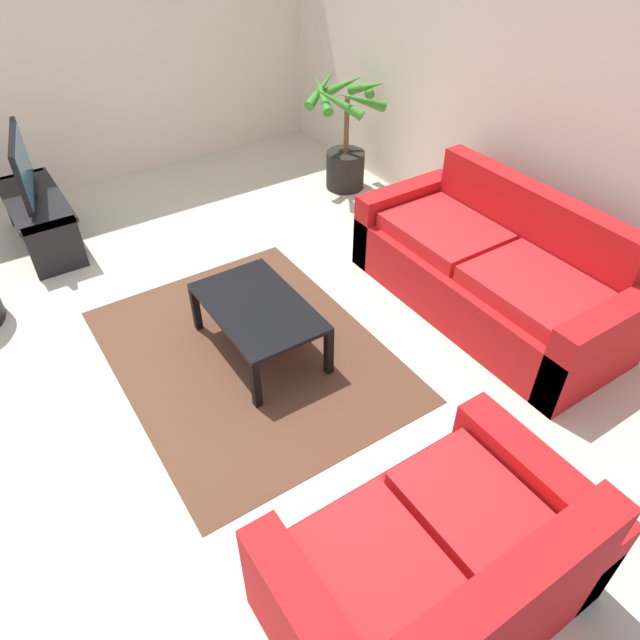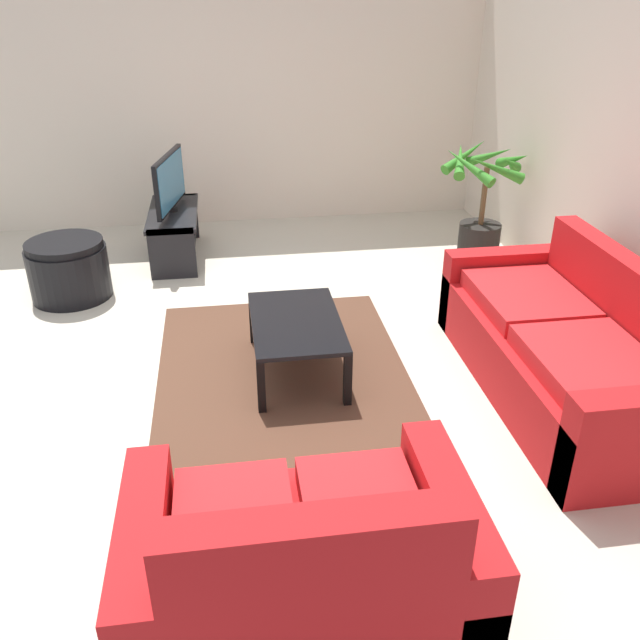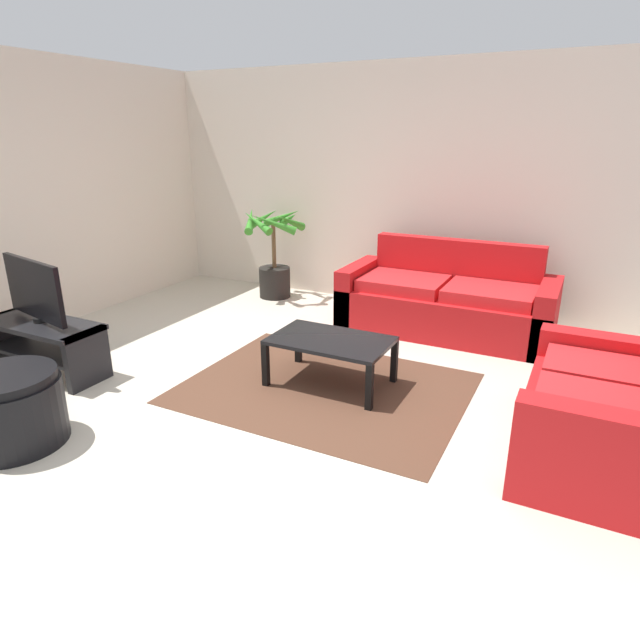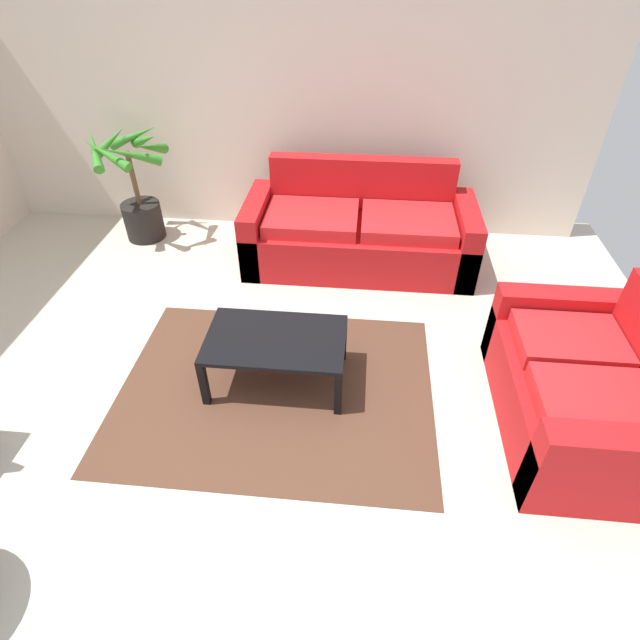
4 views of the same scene
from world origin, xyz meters
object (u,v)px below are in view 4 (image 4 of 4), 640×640
Objects in this scene: couch_loveseat at (585,391)px; potted_palm at (137,194)px; coffee_table at (276,343)px; couch_main at (359,233)px.

potted_palm reaches higher than couch_loveseat.
coffee_table is 0.86× the size of potted_palm.
potted_palm is (-3.71, 2.13, 0.19)m from couch_loveseat.
couch_main is at bearing -6.56° from potted_palm.
couch_main is at bearing 128.42° from couch_loveseat.
coffee_table is at bearing 174.12° from couch_loveseat.
couch_loveseat is 1.48× the size of coffee_table.
couch_main is 2.25m from potted_palm.
couch_main is 1.50× the size of couch_loveseat.
couch_main and couch_loveseat have the same top height.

